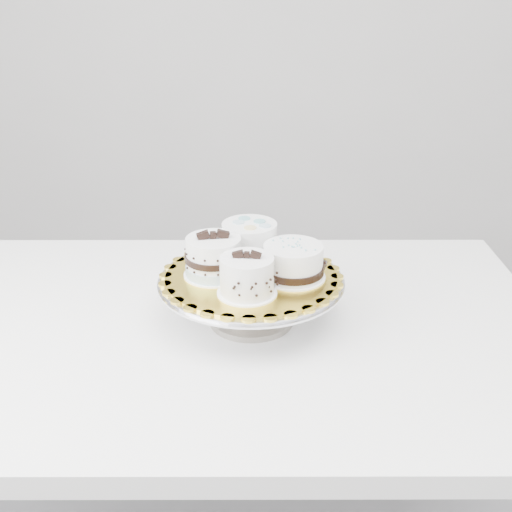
{
  "coord_description": "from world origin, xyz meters",
  "views": [
    {
      "loc": [
        -0.04,
        -0.97,
        1.38
      ],
      "look_at": [
        -0.06,
        0.11,
        0.9
      ],
      "focal_mm": 45.0,
      "sensor_mm": 36.0,
      "label": 1
    }
  ],
  "objects_px": {
    "cake_stand": "(251,291)",
    "cake_board": "(251,276)",
    "cake_dots": "(249,242)",
    "cake_banded": "(214,258)",
    "table": "(234,355)",
    "cake_ribbon": "(294,263)",
    "cake_swirl": "(247,277)"
  },
  "relations": [
    {
      "from": "cake_dots",
      "to": "cake_stand",
      "type": "bearing_deg",
      "value": -77.83
    },
    {
      "from": "cake_dots",
      "to": "cake_ribbon",
      "type": "relative_size",
      "value": 0.95
    },
    {
      "from": "cake_banded",
      "to": "table",
      "type": "bearing_deg",
      "value": -17.8
    },
    {
      "from": "table",
      "to": "cake_dots",
      "type": "xyz_separation_m",
      "value": [
        0.03,
        0.07,
        0.21
      ]
    },
    {
      "from": "cake_swirl",
      "to": "cake_banded",
      "type": "relative_size",
      "value": 0.9
    },
    {
      "from": "cake_board",
      "to": "cake_swirl",
      "type": "height_order",
      "value": "cake_swirl"
    },
    {
      "from": "cake_swirl",
      "to": "cake_ribbon",
      "type": "bearing_deg",
      "value": 43.57
    },
    {
      "from": "cake_banded",
      "to": "cake_dots",
      "type": "distance_m",
      "value": 0.09
    },
    {
      "from": "cake_stand",
      "to": "cake_banded",
      "type": "relative_size",
      "value": 2.97
    },
    {
      "from": "cake_swirl",
      "to": "cake_stand",
      "type": "bearing_deg",
      "value": 90.48
    },
    {
      "from": "cake_swirl",
      "to": "cake_ribbon",
      "type": "distance_m",
      "value": 0.11
    },
    {
      "from": "cake_stand",
      "to": "cake_banded",
      "type": "distance_m",
      "value": 0.1
    },
    {
      "from": "table",
      "to": "cake_dots",
      "type": "relative_size",
      "value": 9.73
    },
    {
      "from": "cake_board",
      "to": "cake_swirl",
      "type": "xyz_separation_m",
      "value": [
        -0.01,
        -0.08,
        0.04
      ]
    },
    {
      "from": "cake_ribbon",
      "to": "table",
      "type": "bearing_deg",
      "value": -165.45
    },
    {
      "from": "table",
      "to": "cake_swirl",
      "type": "distance_m",
      "value": 0.22
    },
    {
      "from": "cake_dots",
      "to": "cake_banded",
      "type": "bearing_deg",
      "value": -126.12
    },
    {
      "from": "table",
      "to": "cake_board",
      "type": "relative_size",
      "value": 3.88
    },
    {
      "from": "table",
      "to": "cake_stand",
      "type": "bearing_deg",
      "value": 7.88
    },
    {
      "from": "cake_stand",
      "to": "cake_board",
      "type": "distance_m",
      "value": 0.03
    },
    {
      "from": "cake_stand",
      "to": "cake_ribbon",
      "type": "distance_m",
      "value": 0.1
    },
    {
      "from": "cake_banded",
      "to": "cake_ribbon",
      "type": "height_order",
      "value": "cake_banded"
    },
    {
      "from": "table",
      "to": "cake_board",
      "type": "xyz_separation_m",
      "value": [
        0.03,
        0.01,
        0.17
      ]
    },
    {
      "from": "cake_swirl",
      "to": "cake_banded",
      "type": "bearing_deg",
      "value": 135.45
    },
    {
      "from": "cake_stand",
      "to": "cake_dots",
      "type": "bearing_deg",
      "value": 94.07
    },
    {
      "from": "table",
      "to": "cake_stand",
      "type": "height_order",
      "value": "cake_stand"
    },
    {
      "from": "cake_board",
      "to": "cake_dots",
      "type": "relative_size",
      "value": 2.51
    },
    {
      "from": "cake_stand",
      "to": "cake_board",
      "type": "bearing_deg",
      "value": 0.0
    },
    {
      "from": "table",
      "to": "cake_banded",
      "type": "distance_m",
      "value": 0.21
    },
    {
      "from": "cake_board",
      "to": "cake_banded",
      "type": "xyz_separation_m",
      "value": [
        -0.07,
        -0.0,
        0.04
      ]
    },
    {
      "from": "cake_stand",
      "to": "cake_banded",
      "type": "bearing_deg",
      "value": -179.5
    },
    {
      "from": "cake_stand",
      "to": "cake_swirl",
      "type": "xyz_separation_m",
      "value": [
        -0.01,
        -0.08,
        0.07
      ]
    }
  ]
}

